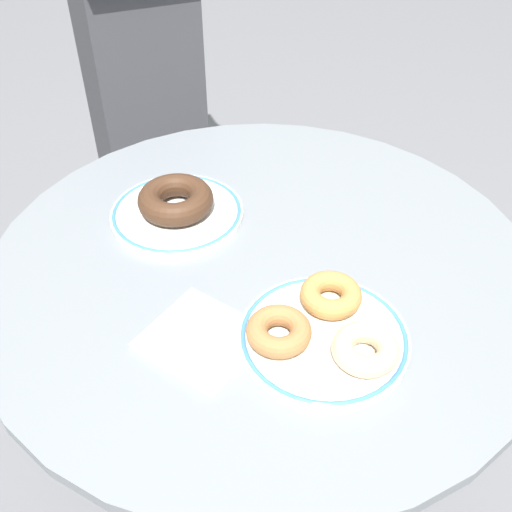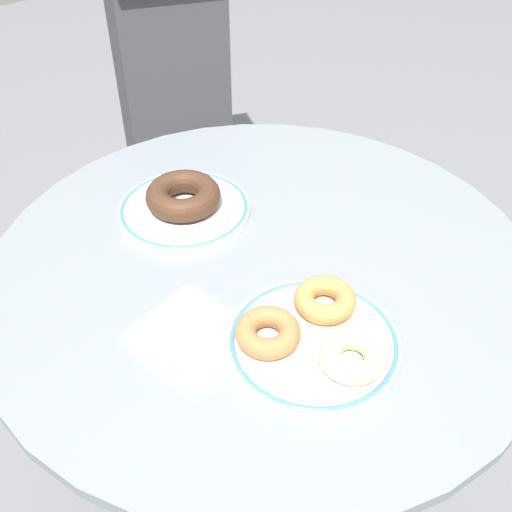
{
  "view_description": "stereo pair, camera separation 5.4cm",
  "coord_description": "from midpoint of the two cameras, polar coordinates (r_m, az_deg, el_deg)",
  "views": [
    {
      "loc": [
        0.44,
        -0.44,
        1.28
      ],
      "look_at": [
        0.0,
        -0.01,
        0.75
      ],
      "focal_mm": 42.2,
      "sensor_mm": 36.0,
      "label": 1
    },
    {
      "loc": [
        0.47,
        -0.39,
        1.28
      ],
      "look_at": [
        0.0,
        -0.01,
        0.75
      ],
      "focal_mm": 42.2,
      "sensor_mm": 36.0,
      "label": 2
    }
  ],
  "objects": [
    {
      "name": "paper_napkin",
      "position": [
        0.72,
        -3.96,
        -7.48
      ],
      "size": [
        0.14,
        0.14,
        0.01
      ],
      "primitive_type": "cube",
      "rotation": [
        0.0,
        0.0,
        0.2
      ],
      "color": "white",
      "rests_on": "cafe_table"
    },
    {
      "name": "donut_old_fashioned",
      "position": [
        0.74,
        8.66,
        -4.16
      ],
      "size": [
        0.1,
        0.1,
        0.03
      ],
      "primitive_type": "torus",
      "rotation": [
        0.0,
        0.0,
        1.05
      ],
      "color": "#BC7F42",
      "rests_on": "plate_right"
    },
    {
      "name": "cafe_table",
      "position": [
        0.99,
        2.15,
        -10.56
      ],
      "size": [
        0.75,
        0.75,
        0.73
      ],
      "color": "slate",
      "rests_on": "ground"
    },
    {
      "name": "plate_left",
      "position": [
        0.9,
        -5.09,
        4.41
      ],
      "size": [
        0.2,
        0.2,
        0.01
      ],
      "color": "white",
      "rests_on": "cafe_table"
    },
    {
      "name": "plate_right",
      "position": [
        0.71,
        7.65,
        -8.12
      ],
      "size": [
        0.2,
        0.2,
        0.01
      ],
      "color": "white",
      "rests_on": "cafe_table"
    },
    {
      "name": "donut_glazed",
      "position": [
        0.68,
        11.42,
        -9.37
      ],
      "size": [
        0.09,
        0.09,
        0.03
      ],
      "primitive_type": "torus",
      "rotation": [
        0.0,
        0.0,
        3.29
      ],
      "color": "#E0B789",
      "rests_on": "plate_right"
    },
    {
      "name": "donut_chocolate",
      "position": [
        0.89,
        -5.19,
        5.69
      ],
      "size": [
        0.12,
        0.12,
        0.04
      ],
      "primitive_type": "torus",
      "rotation": [
        0.0,
        0.0,
        1.66
      ],
      "color": "#422819",
      "rests_on": "plate_left"
    },
    {
      "name": "person_figure",
      "position": [
        1.41,
        -7.85,
        22.43
      ],
      "size": [
        0.44,
        0.35,
        1.7
      ],
      "color": "#3D3D42",
      "rests_on": "ground"
    },
    {
      "name": "donut_cinnamon",
      "position": [
        0.69,
        3.36,
        -7.3
      ],
      "size": [
        0.09,
        0.09,
        0.03
      ],
      "primitive_type": "torus",
      "rotation": [
        0.0,
        0.0,
        4.84
      ],
      "color": "#A36B3D",
      "rests_on": "plate_right"
    }
  ]
}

